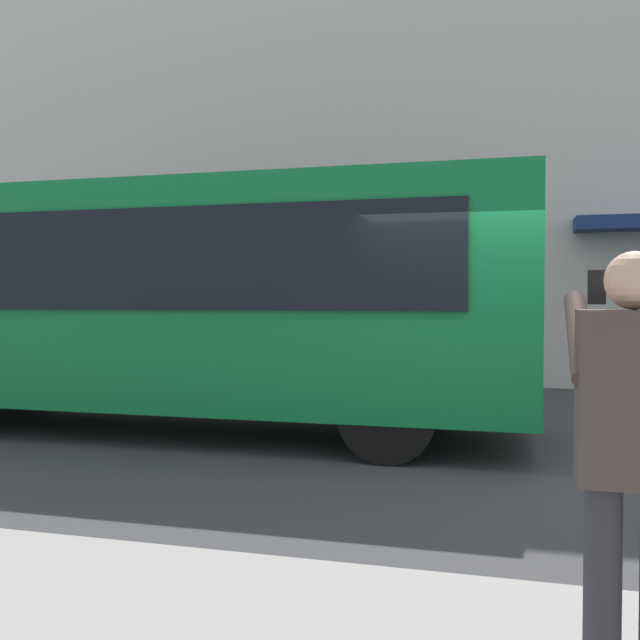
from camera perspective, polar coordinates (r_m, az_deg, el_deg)
ground_plane at (r=7.63m, az=13.37°, el=-10.97°), size 60.00×60.00×0.00m
building_facade_far at (r=14.88m, az=14.42°, el=18.53°), size 28.00×1.55×12.00m
red_bus at (r=9.20m, az=-12.24°, el=1.76°), size 9.05×2.54×3.08m
pedestrian_photographer at (r=2.95m, az=23.85°, el=-8.78°), size 0.53×0.52×1.70m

